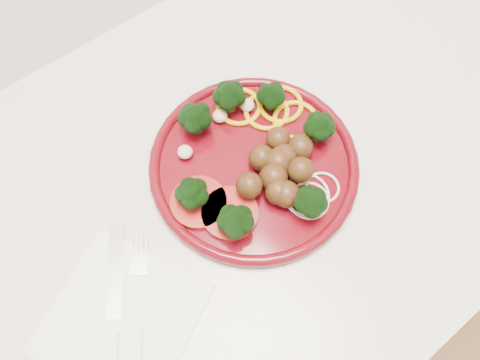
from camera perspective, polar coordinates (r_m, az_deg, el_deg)
counter at (r=1.03m, az=4.53°, el=-6.80°), size 2.40×0.60×0.90m
plate at (r=0.58m, az=2.02°, el=2.30°), size 0.26×0.26×0.05m
napkin at (r=0.55m, az=-14.13°, el=-15.95°), size 0.20×0.20×0.00m
knife at (r=0.54m, az=-15.39°, el=-18.19°), size 0.13×0.18×0.01m
fork at (r=0.53m, az=-12.52°, el=-18.55°), size 0.11×0.16×0.01m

